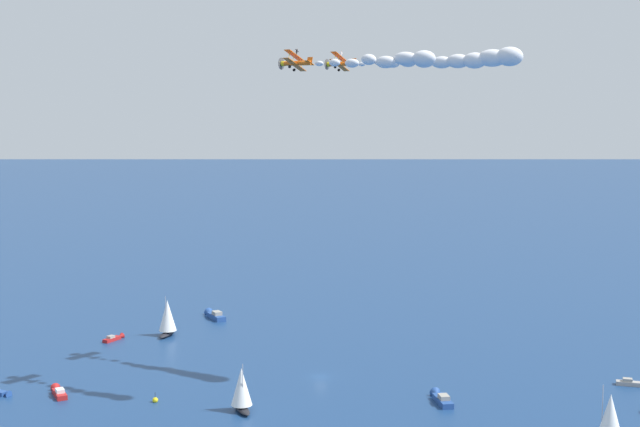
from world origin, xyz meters
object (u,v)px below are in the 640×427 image
(motorboat_near_centre, at_px, (59,392))
(biplane_wingman, at_px, (340,63))
(marker_buoy, at_px, (155,400))
(wingwalker_lead, at_px, (297,52))
(sailboat_outer_ring_a, at_px, (167,317))
(motorboat_inshore, at_px, (214,315))
(wingwalker_wingman, at_px, (341,54))
(biplane_lead, at_px, (295,63))
(motorboat_outer_ring_e, at_px, (634,383))
(motorboat_offshore, at_px, (114,338))
(sailboat_outer_ring_b, at_px, (242,389))
(motorboat_trailing, at_px, (441,398))

(motorboat_near_centre, relative_size, biplane_wingman, 1.14)
(marker_buoy, distance_m, wingwalker_lead, 72.05)
(motorboat_near_centre, bearing_deg, sailboat_outer_ring_a, 53.73)
(motorboat_inshore, height_order, wingwalker_wingman, wingwalker_wingman)
(biplane_lead, xyz_separation_m, wingwalker_lead, (0.47, 0.45, 2.05))
(sailboat_outer_ring_a, bearing_deg, wingwalker_lead, -70.95)
(motorboat_inshore, distance_m, motorboat_outer_ring_e, 109.17)
(motorboat_outer_ring_e, bearing_deg, motorboat_offshore, 143.03)
(motorboat_offshore, distance_m, biplane_lead, 87.24)
(motorboat_inshore, distance_m, biplane_lead, 91.35)
(sailboat_outer_ring_b, xyz_separation_m, wingwalker_lead, (13.89, 9.06, 62.45))
(motorboat_near_centre, xyz_separation_m, wingwalker_lead, (45.44, -12.13, 66.08))
(wingwalker_lead, bearing_deg, biplane_wingman, 43.00)
(motorboat_trailing, relative_size, sailboat_outer_ring_b, 0.95)
(sailboat_outer_ring_a, xyz_separation_m, wingwalker_lead, (17.39, -50.36, 62.04))
(motorboat_trailing, bearing_deg, marker_buoy, 160.59)
(motorboat_inshore, bearing_deg, motorboat_trailing, -72.46)
(motorboat_trailing, distance_m, sailboat_outer_ring_b, 38.27)
(motorboat_trailing, height_order, marker_buoy, marker_buoy)
(motorboat_near_centre, xyz_separation_m, sailboat_outer_ring_b, (31.55, -21.18, 3.63))
(motorboat_near_centre, bearing_deg, motorboat_trailing, -22.72)
(wingwalker_lead, relative_size, wingwalker_wingman, 1.00)
(biplane_wingman, bearing_deg, marker_buoy, -164.87)
(motorboat_trailing, distance_m, biplane_lead, 70.18)
(motorboat_inshore, relative_size, sailboat_outer_ring_b, 1.09)
(sailboat_outer_ring_a, xyz_separation_m, motorboat_outer_ring_e, (82.30, -71.48, -4.11))
(sailboat_outer_ring_b, distance_m, marker_buoy, 18.21)
(motorboat_offshore, height_order, wingwalker_wingman, wingwalker_wingman)
(motorboat_near_centre, distance_m, biplane_lead, 79.25)
(sailboat_outer_ring_b, bearing_deg, motorboat_inshore, 81.12)
(sailboat_outer_ring_a, bearing_deg, motorboat_near_centre, -126.27)
(sailboat_outer_ring_a, bearing_deg, motorboat_outer_ring_e, -40.98)
(motorboat_outer_ring_e, relative_size, biplane_wingman, 0.94)
(motorboat_offshore, bearing_deg, marker_buoy, -87.52)
(motorboat_near_centre, bearing_deg, sailboat_outer_ring_b, -33.88)
(motorboat_inshore, bearing_deg, biplane_lead, -88.36)
(sailboat_outer_ring_a, relative_size, wingwalker_lead, 6.71)
(sailboat_outer_ring_a, bearing_deg, wingwalker_wingman, -49.49)
(motorboat_near_centre, relative_size, motorboat_offshore, 1.35)
(biplane_lead, bearing_deg, sailboat_outer_ring_b, -147.32)
(sailboat_outer_ring_b, bearing_deg, wingwalker_lead, 33.10)
(motorboat_inshore, distance_m, motorboat_trailing, 85.56)
(motorboat_trailing, relative_size, marker_buoy, 4.16)
(wingwalker_lead, bearing_deg, marker_buoy, 176.97)
(motorboat_offshore, height_order, biplane_wingman, biplane_wingman)
(motorboat_outer_ring_e, bearing_deg, motorboat_trailing, 173.93)
(motorboat_trailing, bearing_deg, sailboat_outer_ring_a, 121.33)
(motorboat_trailing, bearing_deg, sailboat_outer_ring_b, 168.41)
(biplane_wingman, bearing_deg, wingwalker_wingman, 43.51)
(motorboat_near_centre, relative_size, motorboat_outer_ring_e, 1.21)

